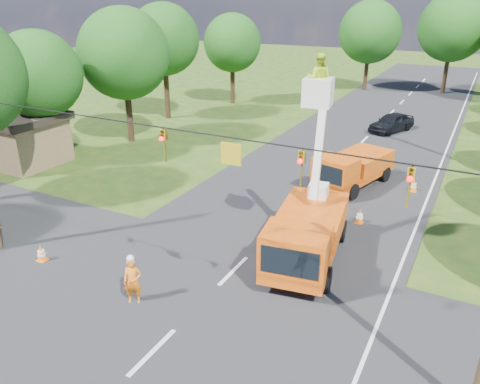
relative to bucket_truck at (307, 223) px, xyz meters
The scene contains 20 objects.
ground 13.22m from the bucket_truck, 99.40° to the left, with size 140.00×140.00×0.00m, color #234514.
road_main 13.22m from the bucket_truck, 99.40° to the left, with size 12.00×100.00×0.06m, color black.
road_cross 5.74m from the bucket_truck, 112.94° to the right, with size 56.00×10.00×0.07m, color black.
edge_line 13.50m from the bucket_truck, 75.04° to the left, with size 0.12×90.00×0.02m, color silver.
bucket_truck is the anchor object (origin of this frame).
second_truck 8.68m from the bucket_truck, 93.67° to the left, with size 3.44×5.94×2.10m.
ground_worker 6.86m from the bucket_truck, 128.38° to the right, with size 0.63×0.41×1.72m, color orange.
distant_car 21.44m from the bucket_truck, 92.51° to the left, with size 1.70×4.23×1.44m, color black.
traffic_cone_2 1.90m from the bucket_truck, 162.68° to the right, with size 0.38×0.38×0.71m.
traffic_cone_3 4.64m from the bucket_truck, 76.60° to the left, with size 0.38×0.38×0.71m.
traffic_cone_4 10.56m from the bucket_truck, 152.00° to the right, with size 0.38×0.38×0.71m.
traffic_cone_6 9.90m from the bucket_truck, 74.49° to the left, with size 0.38×0.38×0.71m.
signal_span 6.58m from the bucket_truck, 89.06° to the right, with size 18.00×0.29×1.07m.
shed 20.36m from the bucket_truck, behind, with size 5.50×4.50×3.15m.
tree_left_c 19.42m from the bucket_truck, 168.07° to the left, with size 5.20×5.20×8.06m.
tree_left_d 20.31m from the bucket_truck, 149.89° to the left, with size 6.20×6.20×9.24m.
tree_left_e 25.86m from the bucket_truck, 138.19° to the left, with size 5.80×5.80×9.41m.
tree_left_f 30.42m from the bucket_truck, 124.19° to the left, with size 5.40×5.40×8.40m.
tree_far_a 38.87m from the bucket_truck, 100.66° to the left, with size 6.60×6.60×9.50m.
tree_far_b 40.28m from the bucket_truck, 88.77° to the left, with size 7.00×7.00×10.32m.
Camera 1 is at (7.38, -8.43, 9.74)m, focal length 35.00 mm.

